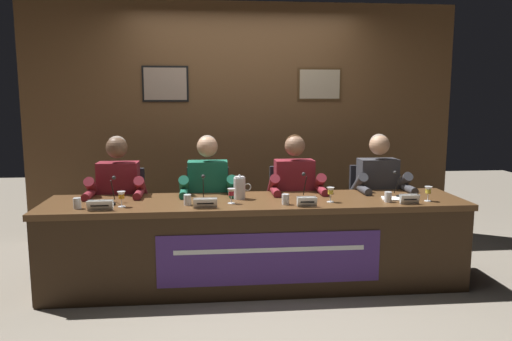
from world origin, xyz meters
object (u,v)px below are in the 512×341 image
Objects in this scene: water_cup_center_right at (285,200)px; document_stack_far_right at (395,199)px; nameplate_center_right at (307,202)px; water_cup_far_right at (388,197)px; panelist_center_left at (208,193)px; chair_center_right at (292,216)px; nameplate_center_left at (205,203)px; water_cup_far_left at (77,204)px; chair_far_right at (372,214)px; chair_far_left at (123,220)px; juice_glass_center_left at (231,193)px; water_cup_center_left at (188,200)px; panelist_center_right at (296,191)px; conference_table at (257,230)px; nameplate_far_left at (100,205)px; nameplate_far_right at (409,199)px; microphone_far_left at (113,195)px; microphone_far_right at (398,188)px; water_pitcher_central at (240,188)px; panelist_far_right at (380,190)px; microphone_center_right at (305,190)px; chair_center_left at (208,218)px; juice_glass_far_right at (428,191)px; microphone_center_left at (203,193)px; juice_glass_center_right at (331,192)px; juice_glass_far_left at (121,196)px; panelist_far_left at (117,195)px.

water_cup_center_right reaches higher than document_stack_far_right.
water_cup_far_right is (0.70, 0.10, -0.00)m from nameplate_center_right.
chair_center_right is (0.80, 0.20, -0.28)m from panelist_center_left.
water_cup_far_left is at bearing 175.56° from nameplate_center_left.
chair_far_left is at bearing 180.00° from chair_far_right.
chair_far_left is 10.82× the size of water_cup_center_right.
chair_far_left reaches higher than juice_glass_center_left.
water_cup_center_left is 1.09m from panelist_center_right.
conference_table is 41.31× the size of water_cup_center_right.
water_cup_center_left is at bearing 10.82° from nameplate_far_left.
conference_table is 22.93× the size of nameplate_far_right.
microphone_far_left is 1.56m from nameplate_center_right.
water_pitcher_central is at bearing 177.84° from microphone_far_right.
panelist_center_left is at bearing -165.99° from chair_center_right.
chair_far_left is 1.26m from juice_glass_center_left.
chair_far_left is 1.64m from panelist_center_right.
chair_far_left is 1.82m from nameplate_center_right.
microphone_far_left is 0.61m from water_cup_center_left.
water_cup_far_left is 0.07× the size of panelist_far_right.
chair_center_left is at bearing 145.59° from microphone_center_right.
juice_glass_far_right is at bearing -68.79° from panelist_far_right.
chair_center_right is 4.25× the size of microphone_far_right.
microphone_center_left is (0.13, 0.10, 0.04)m from water_cup_center_left.
chair_center_right is 10.82× the size of water_cup_far_right.
microphone_center_right reaches higher than water_cup_center_left.
juice_glass_center_right is at bearing -1.63° from juice_glass_center_left.
juice_glass_far_left is 1.00× the size of juice_glass_far_right.
juice_glass_far_left is 0.13× the size of chair_center_left.
chair_far_right reaches higher than nameplate_center_right.
juice_glass_far_right is at bearing -22.37° from chair_center_left.
juice_glass_far_right is 1.57m from water_pitcher_central.
nameplate_far_left is at bearing -142.61° from panelist_center_left.
nameplate_far_left is (-0.02, -0.63, 0.04)m from panelist_far_left.
panelist_center_right is at bearing 0.00° from panelist_far_left.
panelist_center_right reaches higher than microphone_far_left.
nameplate_far_right is (1.43, -0.15, -0.05)m from juice_glass_center_left.
nameplate_center_left is at bearing -38.74° from panelist_far_left.
juice_glass_center_left is 0.81× the size of nameplate_far_right.
microphone_far_left is 1.00× the size of microphone_center_right.
juice_glass_far_left is 0.87m from juice_glass_center_left.
chair_center_left is at bearing 172.89° from panelist_far_right.
water_cup_far_left is at bearing -177.89° from document_stack_far_right.
juice_glass_center_left is at bearing -4.83° from microphone_far_left.
panelist_center_right is at bearing 87.71° from nameplate_center_right.
juice_glass_center_right is (0.60, -0.04, 0.31)m from conference_table.
nameplate_center_left is 0.19m from water_cup_center_left.
water_pitcher_central reaches higher than water_cup_far_left.
water_pitcher_central is at bearing 128.67° from conference_table.
nameplate_far_left and nameplate_center_left have the same top height.
juice_glass_far_right is at bearing -4.43° from microphone_center_left.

